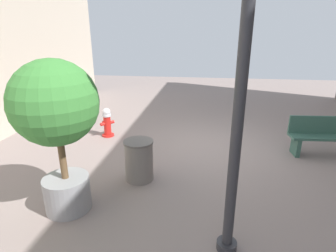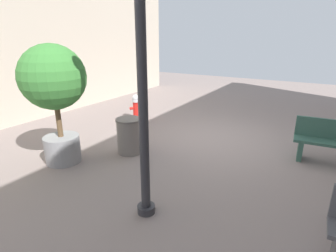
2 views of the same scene
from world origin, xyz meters
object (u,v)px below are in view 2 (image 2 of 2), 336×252
at_px(fire_hydrant, 136,107).
at_px(street_lamp, 140,21).
at_px(planter_tree, 54,87).
at_px(trash_bin, 129,136).

distance_m(fire_hydrant, street_lamp, 5.59).
xyz_separation_m(fire_hydrant, street_lamp, (-3.16, 3.94, 2.39)).
relative_size(fire_hydrant, planter_tree, 0.33).
distance_m(planter_tree, trash_bin, 1.93).
bearing_deg(fire_hydrant, street_lamp, 128.79).
xyz_separation_m(street_lamp, trash_bin, (1.66, -1.69, -2.39)).
bearing_deg(trash_bin, street_lamp, 134.49).
bearing_deg(planter_tree, fire_hydrant, -80.87).
bearing_deg(street_lamp, planter_tree, -12.05).
xyz_separation_m(fire_hydrant, planter_tree, (-0.54, 3.38, 1.24)).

